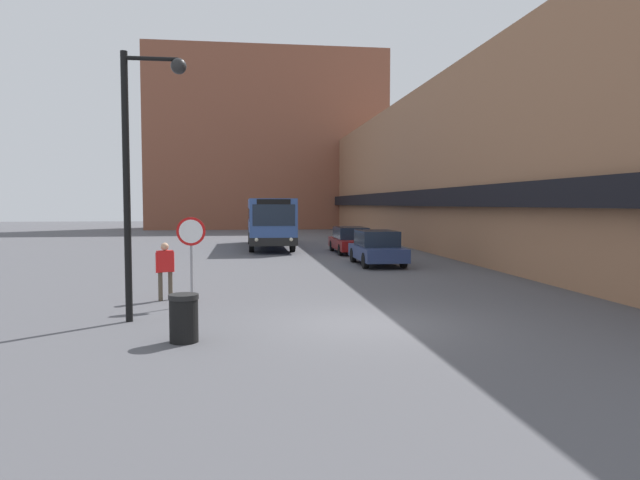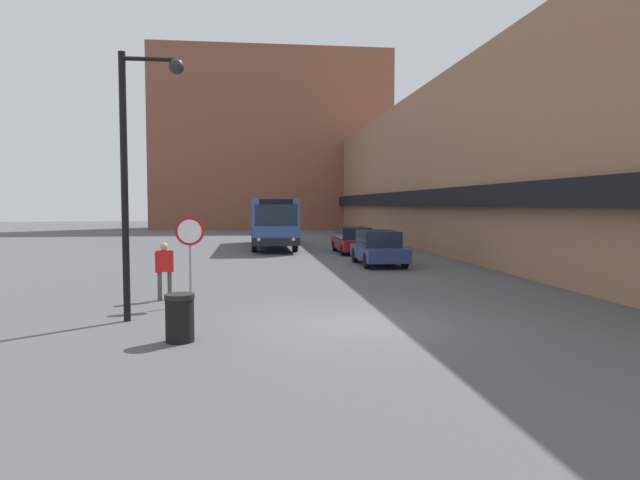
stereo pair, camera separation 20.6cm
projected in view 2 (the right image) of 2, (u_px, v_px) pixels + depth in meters
name	position (u px, v px, depth m)	size (l,w,h in m)	color
ground_plane	(360.00, 323.00, 12.96)	(160.00, 160.00, 0.00)	#515156
building_row_right	(439.00, 173.00, 37.65)	(5.50, 60.00, 9.54)	#996B4C
building_backdrop_far	(272.00, 142.00, 63.83)	(26.00, 8.00, 19.39)	brown
city_bus	(272.00, 221.00, 35.56)	(2.59, 10.99, 3.01)	#335193
parked_car_front	(379.00, 248.00, 25.35)	(1.86, 4.29, 1.53)	navy
parked_car_middle	(353.00, 240.00, 31.56)	(1.87, 4.77, 1.43)	maroon
stop_sign	(190.00, 241.00, 15.17)	(0.76, 0.08, 2.37)	gray
street_lamp	(137.00, 155.00, 13.02)	(1.46, 0.36, 6.15)	black
pedestrian	(164.00, 266.00, 16.09)	(0.49, 0.37, 1.63)	brown
trash_bin	(180.00, 318.00, 11.22)	(0.59, 0.59, 0.95)	black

